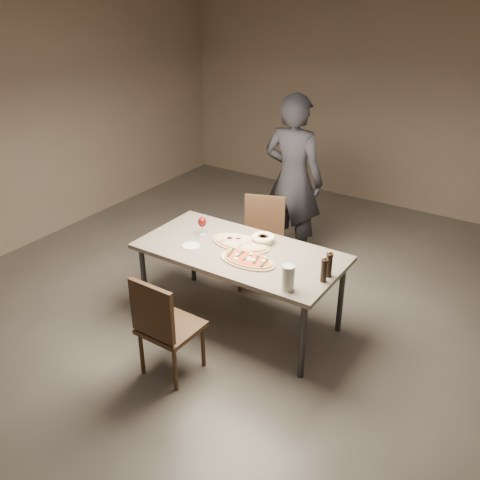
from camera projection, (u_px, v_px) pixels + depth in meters
The scene contains 14 objects.
room at pixel (240, 180), 4.36m from camera, with size 7.00×7.00×7.00m.
dining_table at pixel (240, 256), 4.67m from camera, with size 1.80×0.90×0.75m.
zucchini_pizza at pixel (247, 260), 4.46m from camera, with size 0.51×0.28×0.05m.
ham_pizza at pixel (241, 243), 4.74m from camera, with size 0.57×0.31×0.04m.
bread_basket at pixel (263, 239), 4.75m from camera, with size 0.21×0.21×0.07m.
oil_dish at pixel (230, 257), 4.52m from camera, with size 0.14×0.14×0.02m.
pepper_mill_left at pixel (324, 270), 4.13m from camera, with size 0.06×0.06×0.21m.
pepper_mill_right at pixel (329, 265), 4.20m from camera, with size 0.06×0.06×0.22m.
carafe at pixel (288, 278), 4.03m from camera, with size 0.10×0.10×0.21m.
wine_glass at pixel (202, 223), 4.87m from camera, with size 0.08×0.08×0.18m.
side_plate at pixel (191, 246), 4.71m from camera, with size 0.16×0.16×0.01m.
chair_near at pixel (163, 324), 4.10m from camera, with size 0.43×0.43×0.90m.
chair_far at pixel (262, 237), 5.43m from camera, with size 0.56×0.56×0.91m.
diner at pixel (293, 180), 5.72m from camera, with size 0.68×0.44×1.85m, color black.
Camera 1 is at (2.24, -3.45, 2.91)m, focal length 40.00 mm.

